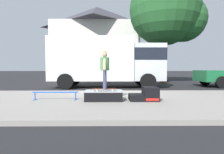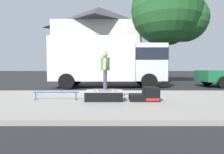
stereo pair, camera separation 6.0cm
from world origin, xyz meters
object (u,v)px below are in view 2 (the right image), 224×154
Objects in this scene: grind_rail at (55,93)px; street_tree_main at (169,12)px; skate_box at (103,95)px; kicker_ramp at (146,95)px; skateboard at (104,89)px; box_truck at (108,60)px; skater_kid at (104,66)px.

street_tree_main is (6.65, 8.77, 5.41)m from grind_rail.
kicker_ramp is (1.42, -0.00, 0.01)m from skate_box.
skateboard reaches higher than skate_box.
skateboard is at bearing -90.20° from box_truck.
street_tree_main is at bearing 52.82° from grind_rail.
skateboard is at bearing 179.20° from kicker_ramp.
street_tree_main is (4.94, 3.53, 4.04)m from box_truck.
skateboard is 0.09× the size of street_tree_main.
skater_kid is at bearing 26.32° from skate_box.
street_tree_main is (3.58, 8.90, 5.44)m from kicker_ramp.
box_truck reaches higher than grind_rail.
skater_kid is 0.15× the size of street_tree_main.
skateboard reaches higher than grind_rail.
box_truck reaches higher than skateboard.
grind_rail is 1.71m from skateboard.
kicker_ramp reaches higher than skate_box.
street_tree_main is (4.96, 8.89, 4.48)m from skater_kid.
skate_box is 0.97m from skater_kid.
skater_kid reaches higher than skate_box.
skateboard is 0.61× the size of skater_kid.
street_tree_main is (5.00, 8.90, 5.45)m from skate_box.
box_truck reaches higher than skater_kid.
kicker_ramp is 0.62× the size of grind_rail.
street_tree_main reaches higher than skateboard.
skate_box is 1.66m from grind_rail.
skate_box is at bearing -4.59° from grind_rail.
skater_kid is 0.18× the size of box_truck.
street_tree_main is at bearing 68.11° from kicker_ramp.
street_tree_main reaches higher than skater_kid.
skate_box is at bearing -153.68° from skateboard.
skater_kid is at bearing -90.90° from skateboard.
kicker_ramp is at bearing -75.78° from box_truck.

